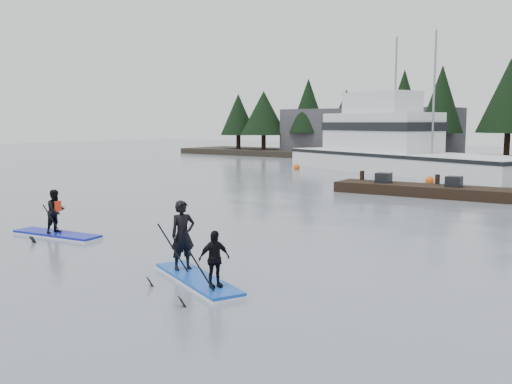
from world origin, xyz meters
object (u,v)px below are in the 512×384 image
Objects in this scene: fishing_boat_large at (397,160)px; paddleboard_duo at (195,255)px; floating_dock at (498,195)px; paddleboard_solo at (56,220)px.

paddleboard_duo is at bearing -54.23° from fishing_boat_large.
paddleboard_solo reaches higher than floating_dock.
fishing_boat_large reaches higher than paddleboard_duo.
fishing_boat_large is 6.32× the size of paddleboard_solo.
fishing_boat_large is 28.99m from paddleboard_solo.
paddleboard_solo is (0.98, -28.97, -0.31)m from fishing_boat_large.
floating_dock is at bearing 53.51° from paddleboard_solo.
paddleboard_solo is (-9.00, -17.07, 0.27)m from floating_dock.
floating_dock is 19.30m from paddleboard_solo.
fishing_boat_large reaches higher than paddleboard_solo.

